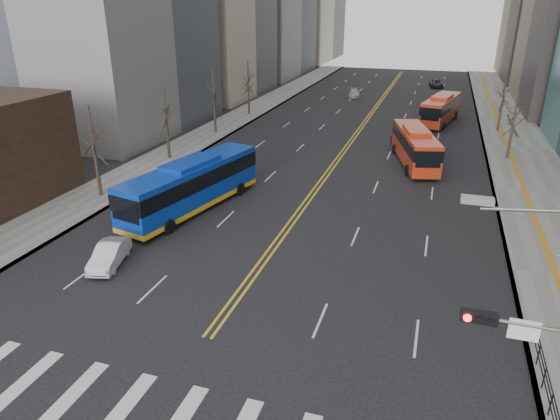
# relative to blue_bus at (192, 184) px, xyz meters

# --- Properties ---
(ground) EXTENTS (220.00, 220.00, 0.00)m
(ground) POSITION_rel_blue_bus_xyz_m (7.78, -19.00, -1.99)
(ground) COLOR black
(sidewalk_right) EXTENTS (7.00, 130.00, 0.15)m
(sidewalk_right) POSITION_rel_blue_bus_xyz_m (25.28, 26.00, -1.92)
(sidewalk_right) COLOR gray
(sidewalk_right) RESTS_ON ground
(sidewalk_left) EXTENTS (5.00, 130.00, 0.15)m
(sidewalk_left) POSITION_rel_blue_bus_xyz_m (-8.72, 26.00, -1.92)
(sidewalk_left) COLOR gray
(sidewalk_left) RESTS_ON ground
(crosswalk) EXTENTS (26.70, 4.00, 0.01)m
(crosswalk) POSITION_rel_blue_bus_xyz_m (7.78, -19.00, -1.99)
(crosswalk) COLOR silver
(crosswalk) RESTS_ON ground
(centerline) EXTENTS (0.55, 100.00, 0.01)m
(centerline) POSITION_rel_blue_bus_xyz_m (7.78, 36.00, -1.99)
(centerline) COLOR gold
(centerline) RESTS_ON ground
(pedestrian_railing) EXTENTS (0.06, 6.06, 1.02)m
(pedestrian_railing) POSITION_rel_blue_bus_xyz_m (22.08, -13.00, -1.17)
(pedestrian_railing) COLOR black
(pedestrian_railing) RESTS_ON sidewalk_right
(street_trees) EXTENTS (35.20, 47.20, 7.60)m
(street_trees) POSITION_rel_blue_bus_xyz_m (0.60, 15.56, 2.88)
(street_trees) COLOR #31281E
(street_trees) RESTS_ON ground
(blue_bus) EXTENTS (5.56, 13.45, 3.80)m
(blue_bus) POSITION_rel_blue_bus_xyz_m (0.00, 0.00, 0.00)
(blue_bus) COLOR #0B35B1
(blue_bus) RESTS_ON ground
(red_bus_near) EXTENTS (5.30, 11.26, 3.49)m
(red_bus_near) POSITION_rel_blue_bus_xyz_m (15.04, 16.67, -0.05)
(red_bus_near) COLOR #B33013
(red_bus_near) RESTS_ON ground
(red_bus_far) EXTENTS (4.84, 11.55, 3.57)m
(red_bus_far) POSITION_rel_blue_bus_xyz_m (16.98, 35.75, -0.01)
(red_bus_far) COLOR #B33013
(red_bus_far) RESTS_ON ground
(car_white) EXTENTS (2.36, 4.23, 1.32)m
(car_white) POSITION_rel_blue_bus_xyz_m (-0.76, -9.33, -1.33)
(car_white) COLOR silver
(car_white) RESTS_ON ground
(car_dark_mid) EXTENTS (2.87, 4.54, 1.44)m
(car_dark_mid) POSITION_rel_blue_bus_xyz_m (13.37, 22.19, -1.27)
(car_dark_mid) COLOR black
(car_dark_mid) RESTS_ON ground
(car_silver) EXTENTS (2.48, 4.53, 1.24)m
(car_silver) POSITION_rel_blue_bus_xyz_m (3.15, 51.27, -1.37)
(car_silver) COLOR #98989D
(car_silver) RESTS_ON ground
(car_dark_far) EXTENTS (2.72, 5.02, 1.34)m
(car_dark_far) POSITION_rel_blue_bus_xyz_m (15.74, 65.89, -1.33)
(car_dark_far) COLOR black
(car_dark_far) RESTS_ON ground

